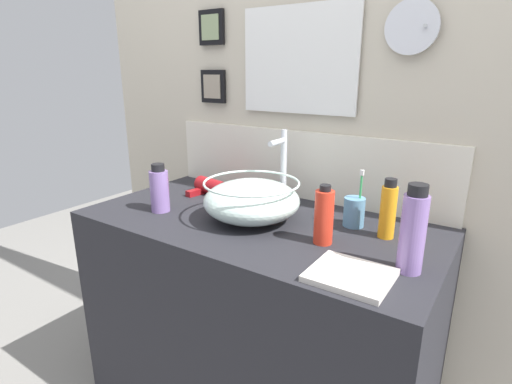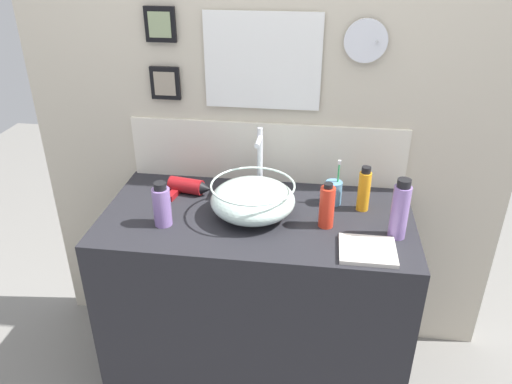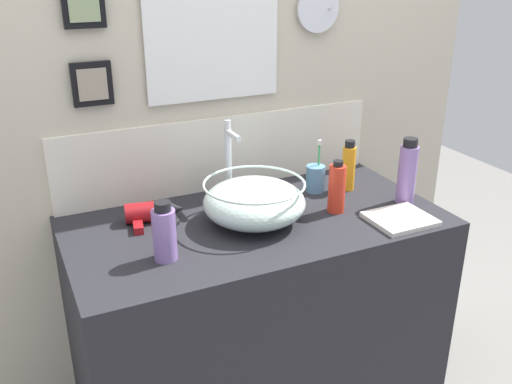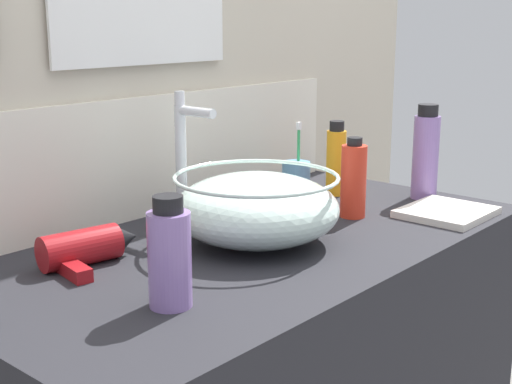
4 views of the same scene
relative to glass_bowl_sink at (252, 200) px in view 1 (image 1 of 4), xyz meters
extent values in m
cube|color=#232328|center=(0.02, 0.01, -0.50)|extent=(1.23, 0.63, 0.85)
cube|color=beige|center=(0.02, 0.36, 0.32)|extent=(2.10, 0.06, 2.50)
cube|color=silver|center=(0.02, 0.32, 0.06)|extent=(1.20, 0.02, 0.27)
cube|color=white|center=(0.00, 0.32, 0.46)|extent=(0.41, 0.01, 0.33)
cube|color=white|center=(0.00, 0.31, 0.46)|extent=(0.47, 0.01, 0.39)
cylinder|color=silver|center=(0.39, 0.31, 0.55)|extent=(0.17, 0.01, 0.17)
cylinder|color=silver|center=(0.43, 0.32, 0.55)|extent=(0.01, 0.06, 0.01)
cube|color=black|center=(-0.41, 0.31, 0.59)|extent=(0.13, 0.02, 0.14)
cube|color=gray|center=(-0.41, 0.30, 0.59)|extent=(0.09, 0.01, 0.10)
cube|color=black|center=(-0.41, 0.31, 0.36)|extent=(0.13, 0.02, 0.14)
cube|color=gray|center=(-0.41, 0.30, 0.36)|extent=(0.09, 0.01, 0.10)
ellipsoid|color=silver|center=(0.00, 0.00, 0.00)|extent=(0.33, 0.33, 0.14)
torus|color=silver|center=(0.00, 0.00, 0.06)|extent=(0.33, 0.33, 0.01)
torus|color=#B2B7BC|center=(0.00, 0.00, -0.07)|extent=(0.12, 0.12, 0.01)
cylinder|color=silver|center=(0.00, 0.21, 0.06)|extent=(0.02, 0.02, 0.26)
cylinder|color=silver|center=(0.00, 0.16, 0.18)|extent=(0.02, 0.10, 0.02)
cylinder|color=silver|center=(0.00, 0.21, 0.20)|extent=(0.02, 0.02, 0.03)
cylinder|color=maroon|center=(-0.31, 0.15, -0.04)|extent=(0.15, 0.09, 0.07)
cone|color=black|center=(-0.22, 0.14, -0.04)|extent=(0.05, 0.06, 0.06)
cube|color=maroon|center=(-0.35, 0.11, -0.06)|extent=(0.05, 0.09, 0.02)
cylinder|color=#598CB2|center=(0.31, 0.14, -0.02)|extent=(0.07, 0.07, 0.10)
cylinder|color=green|center=(0.33, 0.15, 0.02)|extent=(0.01, 0.01, 0.17)
cube|color=white|center=(0.33, 0.15, 0.11)|extent=(0.01, 0.01, 0.02)
cylinder|color=#8C6BB2|center=(0.54, -0.08, 0.03)|extent=(0.06, 0.06, 0.20)
cylinder|color=black|center=(0.54, -0.08, 0.15)|extent=(0.05, 0.05, 0.03)
cylinder|color=red|center=(0.29, -0.04, 0.01)|extent=(0.06, 0.06, 0.16)
cylinder|color=black|center=(0.29, -0.04, 0.10)|extent=(0.03, 0.03, 0.02)
cylinder|color=orange|center=(0.43, 0.11, 0.01)|extent=(0.05, 0.05, 0.16)
cylinder|color=black|center=(0.43, 0.11, 0.10)|extent=(0.04, 0.04, 0.03)
cylinder|color=#8C6BB2|center=(-0.33, -0.11, 0.00)|extent=(0.07, 0.07, 0.15)
cylinder|color=black|center=(-0.33, -0.11, 0.09)|extent=(0.05, 0.05, 0.03)
cube|color=silver|center=(0.43, -0.20, -0.06)|extent=(0.20, 0.18, 0.02)
camera|label=1|loc=(0.73, -1.06, 0.43)|focal=28.00mm
camera|label=2|loc=(0.24, -1.68, 0.93)|focal=35.00mm
camera|label=3|loc=(-0.70, -1.51, 0.74)|focal=40.00mm
camera|label=4|loc=(-1.02, -0.89, 0.37)|focal=50.00mm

